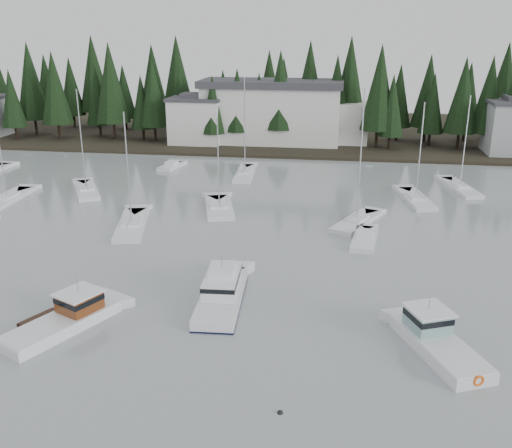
{
  "coord_description": "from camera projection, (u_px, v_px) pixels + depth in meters",
  "views": [
    {
      "loc": [
        7.68,
        -19.81,
        19.68
      ],
      "look_at": [
        0.11,
        30.0,
        2.5
      ],
      "focal_mm": 40.0,
      "sensor_mm": 36.0,
      "label": 1
    }
  ],
  "objects": [
    {
      "name": "lobster_boat_brown",
      "position": [
        65.0,
        321.0,
        39.73
      ],
      "size": [
        6.42,
        8.91,
        4.21
      ],
      "rotation": [
        0.0,
        0.0,
        1.12
      ],
      "color": "silver",
      "rests_on": "ground"
    },
    {
      "name": "conifer_treeline",
      "position": [
        300.0,
        141.0,
        106.45
      ],
      "size": [
        200.0,
        22.0,
        20.0
      ],
      "primitive_type": null,
      "color": "black",
      "rests_on": "ground"
    },
    {
      "name": "sailboat_2",
      "position": [
        460.0,
        189.0,
        74.17
      ],
      "size": [
        4.41,
        9.93,
        12.58
      ],
      "rotation": [
        0.0,
        0.0,
        1.78
      ],
      "color": "silver",
      "rests_on": "ground"
    },
    {
      "name": "sailboat_11",
      "position": [
        357.0,
        223.0,
        60.99
      ],
      "size": [
        5.81,
        8.83,
        14.75
      ],
      "rotation": [
        0.0,
        0.0,
        1.14
      ],
      "color": "silver",
      "rests_on": "ground"
    },
    {
      "name": "cabin_cruiser_center",
      "position": [
        222.0,
        293.0,
        43.46
      ],
      "size": [
        3.65,
        9.97,
        4.21
      ],
      "rotation": [
        0.0,
        0.0,
        1.63
      ],
      "color": "silver",
      "rests_on": "ground"
    },
    {
      "name": "mooring_buoy_dark",
      "position": [
        280.0,
        413.0,
        30.89
      ],
      "size": [
        0.34,
        0.34,
        0.34
      ],
      "primitive_type": "sphere",
      "color": "black",
      "rests_on": "ground"
    },
    {
      "name": "lobster_boat_teal",
      "position": [
        436.0,
        342.0,
        36.85
      ],
      "size": [
        5.84,
        8.58,
        4.52
      ],
      "rotation": [
        0.0,
        0.0,
        1.98
      ],
      "color": "silver",
      "rests_on": "ground"
    },
    {
      "name": "sailboat_1",
      "position": [
        416.0,
        200.0,
        69.19
      ],
      "size": [
        4.22,
        9.63,
        12.39
      ],
      "rotation": [
        0.0,
        0.0,
        1.75
      ],
      "color": "silver",
      "rests_on": "ground"
    },
    {
      "name": "sailboat_7",
      "position": [
        132.0,
        226.0,
        60.08
      ],
      "size": [
        5.13,
        10.74,
        12.59
      ],
      "rotation": [
        0.0,
        0.0,
        1.81
      ],
      "color": "silver",
      "rests_on": "ground"
    },
    {
      "name": "sailboat_4",
      "position": [
        245.0,
        175.0,
        81.45
      ],
      "size": [
        3.08,
        10.28,
        14.17
      ],
      "rotation": [
        0.0,
        0.0,
        1.64
      ],
      "color": "silver",
      "rests_on": "ground"
    },
    {
      "name": "sailboat_9",
      "position": [
        86.0,
        191.0,
        72.98
      ],
      "size": [
        6.83,
        9.41,
        13.47
      ],
      "rotation": [
        0.0,
        0.0,
        2.08
      ],
      "color": "silver",
      "rests_on": "ground"
    },
    {
      "name": "far_shore_land",
      "position": [
        305.0,
        131.0,
        116.74
      ],
      "size": [
        240.0,
        54.0,
        1.0
      ],
      "primitive_type": "cube",
      "color": "black",
      "rests_on": "ground"
    },
    {
      "name": "sailboat_3",
      "position": [
        219.0,
        209.0,
        65.9
      ],
      "size": [
        5.2,
        9.31,
        11.14
      ],
      "rotation": [
        0.0,
        0.0,
        1.84
      ],
      "color": "silver",
      "rests_on": "ground"
    },
    {
      "name": "harbor_inn",
      "position": [
        283.0,
        112.0,
        101.58
      ],
      "size": [
        29.5,
        11.5,
        10.9
      ],
      "color": "silver",
      "rests_on": "ground"
    },
    {
      "name": "runabout_3",
      "position": [
        172.0,
        167.0,
        85.75
      ],
      "size": [
        3.25,
        5.7,
        1.42
      ],
      "rotation": [
        0.0,
        0.0,
        1.36
      ],
      "color": "silver",
      "rests_on": "ground"
    },
    {
      "name": "house_west",
      "position": [
        197.0,
        119.0,
        100.96
      ],
      "size": [
        9.54,
        7.42,
        8.75
      ],
      "color": "silver",
      "rests_on": "ground"
    },
    {
      "name": "runabout_1",
      "position": [
        364.0,
        240.0,
        55.88
      ],
      "size": [
        2.99,
        7.08,
        1.42
      ],
      "rotation": [
        0.0,
        0.0,
        1.45
      ],
      "color": "silver",
      "rests_on": "ground"
    },
    {
      "name": "sailboat_12",
      "position": [
        7.0,
        200.0,
        69.27
      ],
      "size": [
        3.17,
        9.83,
        14.87
      ],
      "rotation": [
        0.0,
        0.0,
        1.62
      ],
      "color": "silver",
      "rests_on": "ground"
    }
  ]
}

